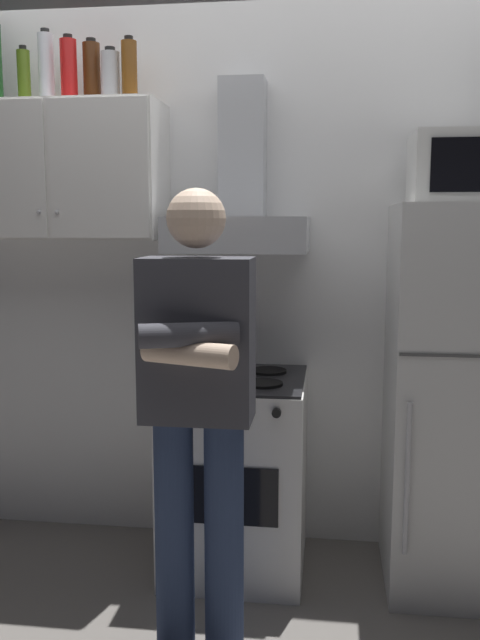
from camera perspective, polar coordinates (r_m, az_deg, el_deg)
name	(u,v)px	position (r m, az deg, el deg)	size (l,w,h in m)	color
ground_plane	(240,595)	(3.02, 0.00, -22.17)	(7.00, 7.00, 0.00)	slate
back_wall_tiled	(257,260)	(3.20, 1.43, 5.07)	(4.80, 0.10, 2.70)	white
upper_cabinet	(63,172)	(3.19, -14.71, 11.98)	(0.90, 0.37, 0.60)	white
stove_oven	(236,472)	(3.06, -0.32, -12.73)	(0.60, 0.62, 0.87)	white
range_hood	(240,206)	(2.98, 0.00, 9.60)	(0.60, 0.44, 0.75)	#B7BABF
refrigerator	(462,399)	(2.97, 18.25, -6.34)	(0.60, 0.62, 1.60)	silver
microwave	(472,168)	(2.91, 19.02, 12.00)	(0.48, 0.37, 0.28)	silver
person_standing	(198,406)	(2.35, -3.60, -7.22)	(0.38, 0.33, 1.64)	navy
bottle_canister_steel	(111,76)	(3.16, -10.86, 19.57)	(0.08, 0.08, 0.23)	#B2B5BA
bottle_olive_oil	(24,76)	(3.29, -17.77, 19.02)	(0.06, 0.06, 0.24)	#4C6B19
bottle_beer_brown	(129,70)	(3.14, -9.32, 20.08)	(0.07, 0.07, 0.27)	brown
bottle_soda_red	(69,70)	(3.23, -14.24, 19.75)	(0.07, 0.07, 0.28)	red
bottle_vodka_clear	(46,68)	(3.30, -16.02, 19.75)	(0.07, 0.07, 0.32)	silver
bottle_rum_dark	(92,73)	(3.23, -12.40, 19.72)	(0.08, 0.08, 0.27)	#47230F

